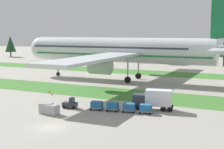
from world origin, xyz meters
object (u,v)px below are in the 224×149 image
Objects in this scene: cargo_dolly_fourth at (146,108)px; taxiway_marker_0 at (49,92)px; airliner at (125,50)px; baggage_tug at (70,104)px; ground_crew_loader at (111,102)px; taxiway_marker_2 at (144,102)px; uld_container_1 at (52,110)px; taxiway_marker_1 at (52,94)px; cargo_dolly_third at (129,107)px; cargo_dolly_lead at (97,105)px; ground_crew_marshaller at (134,104)px; catering_truck at (153,99)px; uld_container_0 at (46,108)px; cargo_dolly_second at (113,106)px.

taxiway_marker_0 is (-26.07, 8.29, -0.65)m from cargo_dolly_fourth.
airliner is 36.55m from baggage_tug.
airliner reaches higher than baggage_tug.
baggage_tug reaches higher than taxiway_marker_0.
ground_crew_loader is 7.08m from taxiway_marker_2.
uld_container_1 is 3.75× the size of taxiway_marker_0.
ground_crew_loader reaches higher than taxiway_marker_1.
ground_crew_loader is (-4.39, 1.99, 0.03)m from cargo_dolly_third.
baggage_tug is at bearing -173.72° from airliner.
taxiway_marker_2 is (23.22, -1.27, -0.00)m from taxiway_marker_0.
cargo_dolly_fourth reaches higher than taxiway_marker_0.
cargo_dolly_lead is 1.21× the size of uld_container_1.
ground_crew_marshaller is at bearing -11.10° from taxiway_marker_1.
taxiway_marker_0 is at bearing 176.88° from taxiway_marker_2.
baggage_tug reaches higher than taxiway_marker_1.
taxiway_marker_1 is (-24.17, 3.15, -1.68)m from catering_truck.
airliner is 38.62m from cargo_dolly_fourth.
catering_truck reaches higher than cargo_dolly_third.
taxiway_marker_2 is (12.26, 14.20, -0.60)m from uld_container_0.
cargo_dolly_lead is 0.33× the size of catering_truck.
ground_crew_loader is at bearing 56.03° from cargo_dolly_third.
cargo_dolly_second is 1.39× the size of ground_crew_marshaller.
cargo_dolly_lead is at bearing 41.28° from uld_container_0.
baggage_tug is 14.87m from catering_truck.
baggage_tug is 14.17m from taxiway_marker_2.
cargo_dolly_second is 0.33× the size of catering_truck.
cargo_dolly_lead is 1.21× the size of uld_container_0.
cargo_dolly_lead is 17.20m from taxiway_marker_1.
baggage_tug is at bearing 90.00° from cargo_dolly_third.
ground_crew_marshaller reaches higher than cargo_dolly_lead.
ground_crew_loader is at bearing 54.36° from uld_container_1.
airliner is 10.77× the size of catering_truck.
cargo_dolly_third is at bearing 32.86° from uld_container_1.
cargo_dolly_lead and cargo_dolly_fourth have the same top height.
uld_container_1 is (-5.12, -6.04, -0.10)m from cargo_dolly_lead.
ground_crew_loader is at bearing -68.48° from baggage_tug.
taxiway_marker_0 is at bearing 67.49° from catering_truck.
airliner is 31.45m from taxiway_marker_2.
taxiway_marker_0 is at bearing 62.81° from cargo_dolly_fourth.
ground_crew_marshaller reaches higher than uld_container_0.
ground_crew_loader is (-7.50, -1.66, -1.01)m from catering_truck.
baggage_tug is 1.60× the size of ground_crew_loader.
uld_container_0 reaches higher than taxiway_marker_0.
ground_crew_marshaller is (2.64, 3.20, 0.03)m from cargo_dolly_second.
uld_container_0 is 1.45m from uld_container_1.
cargo_dolly_second is 7.34m from catering_truck.
catering_truck is at bearing -50.01° from cargo_dolly_third.
airliner is 41.59m from uld_container_1.
cargo_dolly_lead is at bearing -26.85° from taxiway_marker_1.
baggage_tug is at bearing -39.63° from taxiway_marker_1.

